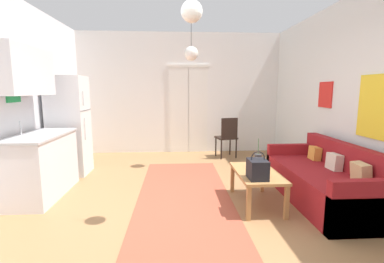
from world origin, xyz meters
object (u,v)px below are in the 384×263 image
(pendant_lamp_far, at_px, (191,53))
(pendant_lamp_near, at_px, (192,11))
(coffee_table, at_px, (257,176))
(refrigerator, at_px, (69,126))
(bamboo_vase, at_px, (258,161))
(couch, at_px, (325,182))
(handbag, at_px, (257,169))
(accent_chair, at_px, (227,135))

(pendant_lamp_far, bearing_deg, pendant_lamp_near, -93.20)
(coffee_table, xyz_separation_m, refrigerator, (-3.00, 1.56, 0.49))
(bamboo_vase, xyz_separation_m, pendant_lamp_near, (-0.96, -0.71, 1.76))
(couch, bearing_deg, refrigerator, 159.21)
(bamboo_vase, height_order, refrigerator, refrigerator)
(bamboo_vase, xyz_separation_m, handbag, (-0.14, -0.44, 0.02))
(couch, relative_size, bamboo_vase, 4.68)
(couch, height_order, refrigerator, refrigerator)
(pendant_lamp_near, bearing_deg, handbag, 18.10)
(bamboo_vase, xyz_separation_m, refrigerator, (-3.05, 1.41, 0.33))
(couch, distance_m, bamboo_vase, 0.98)
(coffee_table, relative_size, handbag, 2.89)
(bamboo_vase, distance_m, handbag, 0.46)
(handbag, relative_size, pendant_lamp_near, 0.51)
(coffee_table, xyz_separation_m, pendant_lamp_far, (-0.77, 1.77, 1.80))
(couch, distance_m, pendant_lamp_far, 3.12)
(handbag, bearing_deg, bamboo_vase, 72.41)
(handbag, xyz_separation_m, pendant_lamp_far, (-0.69, 2.06, 1.62))
(handbag, relative_size, accent_chair, 0.37)
(couch, xyz_separation_m, accent_chair, (-0.90, 2.50, 0.24))
(pendant_lamp_near, xyz_separation_m, pendant_lamp_far, (0.13, 2.33, -0.11))
(handbag, xyz_separation_m, accent_chair, (0.17, 2.84, -0.06))
(pendant_lamp_near, distance_m, pendant_lamp_far, 2.33)
(handbag, bearing_deg, pendant_lamp_far, 108.48)
(pendant_lamp_far, bearing_deg, coffee_table, -66.41)
(bamboo_vase, bearing_deg, coffee_table, -109.66)
(coffee_table, bearing_deg, bamboo_vase, 70.34)
(coffee_table, xyz_separation_m, bamboo_vase, (0.05, 0.15, 0.16))
(couch, relative_size, pendant_lamp_near, 2.90)
(couch, relative_size, pendant_lamp_far, 2.42)
(coffee_table, distance_m, pendant_lamp_far, 2.64)
(refrigerator, bearing_deg, pendant_lamp_far, 5.42)
(bamboo_vase, distance_m, accent_chair, 2.40)
(coffee_table, relative_size, pendant_lamp_far, 1.23)
(couch, height_order, coffee_table, couch)
(refrigerator, relative_size, pendant_lamp_near, 2.62)
(coffee_table, height_order, refrigerator, refrigerator)
(bamboo_vase, xyz_separation_m, accent_chair, (0.03, 2.40, -0.04))
(handbag, distance_m, refrigerator, 3.46)
(refrigerator, xyz_separation_m, accent_chair, (3.08, 0.99, -0.37))
(handbag, bearing_deg, accent_chair, 86.55)
(pendant_lamp_far, bearing_deg, couch, -44.40)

